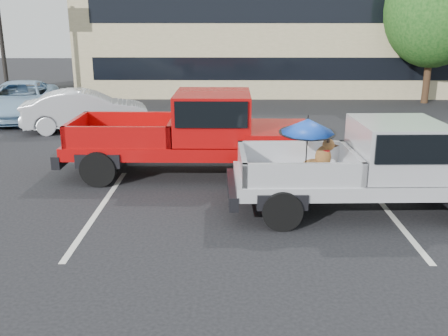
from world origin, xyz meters
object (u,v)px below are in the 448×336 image
Objects in this scene: tree_right at (435,10)px; silver_pickup at (384,162)px; blue_suv at (21,100)px; tree_back at (333,9)px; red_pickup at (205,130)px; silver_sedan at (86,110)px.

tree_right reaches higher than silver_pickup.
silver_pickup reaches higher than blue_suv.
red_pickup is (-6.89, -19.50, -3.27)m from tree_back.
silver_sedan is (-14.38, -6.27, -3.49)m from tree_right.
tree_back is 22.55m from silver_pickup.
tree_back reaches higher than silver_pickup.
silver_pickup is 0.91× the size of red_pickup.
tree_right is 1.07× the size of red_pickup.
blue_suv is (-11.43, 9.99, -0.32)m from silver_pickup.
tree_right reaches higher than red_pickup.
red_pickup is (-3.72, 2.57, 0.09)m from silver_pickup.
red_pickup is 1.21× the size of blue_suv.
silver_pickup is at bearing -98.16° from tree_back.
silver_sedan is at bearing -44.30° from blue_suv.
silver_pickup is at bearing -51.31° from blue_suv.
silver_sedan is (-4.49, 5.23, -0.42)m from red_pickup.
blue_suv is at bearing 136.37° from red_pickup.
red_pickup reaches higher than silver_pickup.
tree_right is 18.40m from blue_suv.
silver_sedan is (-8.21, 7.81, -0.33)m from silver_pickup.
silver_pickup reaches higher than silver_sedan.
tree_right is 1.30× the size of blue_suv.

